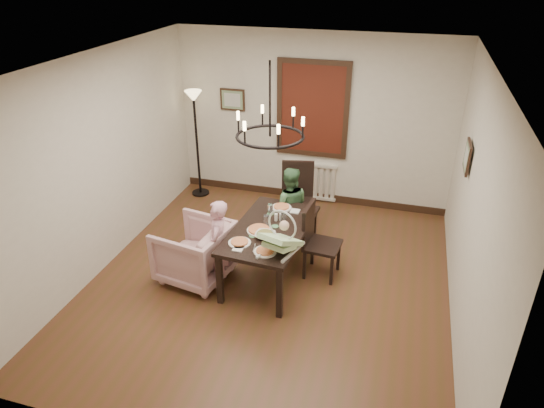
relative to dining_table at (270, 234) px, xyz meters
The scene contains 17 objects.
room_shell 0.79m from the dining_table, 84.15° to the left, with size 4.51×5.00×2.81m.
dining_table is the anchor object (origin of this frame).
chair_far 1.22m from the dining_table, 87.08° to the left, with size 0.48×0.48×1.09m, color black, non-canonical shape.
chair_right 0.70m from the dining_table, 19.49° to the left, with size 0.44×0.44×1.01m, color black, non-canonical shape.
armchair 1.01m from the dining_table, 162.55° to the right, with size 0.84×0.86×0.78m, color #C8989C.
elderly_woman 0.69m from the dining_table, 150.90° to the right, with size 0.36×0.23×0.98m, color #CF92A4.
seated_man 0.90m from the dining_table, 88.66° to the left, with size 0.48×0.37×0.98m, color #457448.
baby_bouncer 0.61m from the dining_table, 60.63° to the right, with size 0.40×0.54×0.35m, color #B1D895, non-canonical shape.
salad_bowl 0.27m from the dining_table, 88.66° to the right, with size 0.29×0.29×0.07m, color white.
pizza_platter 0.19m from the dining_table, 132.38° to the right, with size 0.30×0.30×0.04m, color tan.
drinking_glass 0.18m from the dining_table, 147.79° to the left, with size 0.07×0.07×0.15m, color silver.
window_blinds 2.51m from the dining_table, 89.41° to the left, with size 1.00×0.03×1.40m, color #521C10.
radiator 2.36m from the dining_table, 89.42° to the left, with size 0.92×0.12×0.62m, color silver, non-canonical shape.
picture_back 2.87m from the dining_table, 119.60° to the left, with size 0.42×0.03×0.36m, color black.
picture_right 2.56m from the dining_table, 18.88° to the left, with size 0.42×0.03×0.36m, color black.
floor_lamp 2.76m from the dining_table, 132.97° to the left, with size 0.30×0.30×1.80m, color black, non-canonical shape.
chandelier 1.30m from the dining_table, 93.58° to the right, with size 0.80×0.80×0.04m, color black.
Camera 1 is at (1.45, -4.91, 3.84)m, focal length 32.00 mm.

